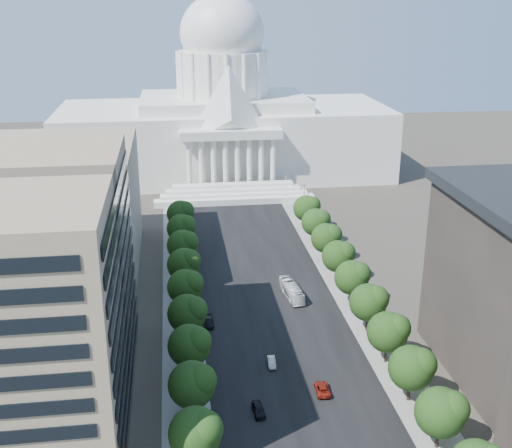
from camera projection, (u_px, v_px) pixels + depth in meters
name	position (u px, v px, depth m)	size (l,w,h in m)	color
road_asphalt	(258.00, 274.00, 155.70)	(30.00, 260.00, 0.01)	black
sidewalk_left	(180.00, 278.00, 153.34)	(8.00, 260.00, 0.02)	gray
sidewalk_right	(335.00, 270.00, 158.06)	(8.00, 260.00, 0.02)	gray
capitol	(224.00, 120.00, 237.40)	(120.00, 56.00, 73.00)	white
office_block_left_far	(55.00, 211.00, 153.97)	(38.00, 52.00, 30.00)	gray
tree_l_b	(197.00, 432.00, 89.59)	(7.79, 7.60, 9.97)	#33261C
tree_l_c	(194.00, 384.00, 100.78)	(7.79, 7.60, 9.97)	#33261C
tree_l_d	(191.00, 345.00, 111.97)	(7.79, 7.60, 9.97)	#33261C
tree_l_e	(189.00, 313.00, 123.16)	(7.79, 7.60, 9.97)	#33261C
tree_l_f	(187.00, 286.00, 134.35)	(7.79, 7.60, 9.97)	#33261C
tree_l_g	(185.00, 264.00, 145.54)	(7.79, 7.60, 9.97)	#33261C
tree_l_h	(184.00, 244.00, 156.73)	(7.79, 7.60, 9.97)	#33261C
tree_l_i	(182.00, 228.00, 167.92)	(7.79, 7.60, 9.97)	#33261C
tree_l_j	(181.00, 213.00, 179.11)	(7.79, 7.60, 9.97)	#33261C
tree_r_b	(443.00, 411.00, 94.06)	(7.79, 7.60, 9.97)	#33261C
tree_r_c	(414.00, 367.00, 105.25)	(7.79, 7.60, 9.97)	#33261C
tree_r_d	(390.00, 331.00, 116.44)	(7.79, 7.60, 9.97)	#33261C
tree_r_e	(370.00, 301.00, 127.63)	(7.79, 7.60, 9.97)	#33261C
tree_r_f	(354.00, 277.00, 138.82)	(7.79, 7.60, 9.97)	#33261C
tree_r_g	(339.00, 255.00, 150.01)	(7.79, 7.60, 9.97)	#33261C
tree_r_h	(327.00, 237.00, 161.20)	(7.79, 7.60, 9.97)	#33261C
tree_r_i	(317.00, 221.00, 172.39)	(7.79, 7.60, 9.97)	#33261C
tree_r_j	(308.00, 208.00, 183.58)	(7.79, 7.60, 9.97)	#33261C
streetlight_b	(424.00, 372.00, 104.91)	(2.61, 0.44, 9.00)	gray
streetlight_c	(377.00, 303.00, 128.22)	(2.61, 0.44, 9.00)	gray
streetlight_d	(345.00, 256.00, 151.53)	(2.61, 0.44, 9.00)	gray
streetlight_e	(321.00, 221.00, 174.85)	(2.61, 0.44, 9.00)	gray
streetlight_f	(302.00, 194.00, 198.16)	(2.61, 0.44, 9.00)	gray
car_dark_a	(258.00, 410.00, 103.80)	(1.78, 4.42, 1.51)	black
car_silver	(272.00, 362.00, 117.32)	(1.38, 3.95, 1.30)	#A8ACB0
car_red	(322.00, 389.00, 109.31)	(2.33, 5.06, 1.40)	maroon
car_dark_b	(209.00, 322.00, 131.45)	(1.97, 4.85, 1.41)	black
city_bus	(292.00, 290.00, 143.49)	(2.67, 11.41, 3.18)	silver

